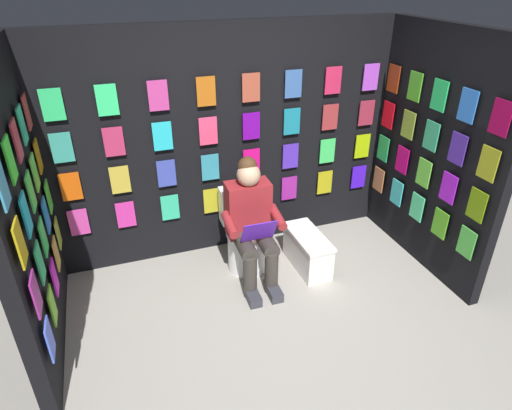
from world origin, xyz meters
The scene contains 7 objects.
ground_plane centered at (0.00, 0.00, 0.00)m, with size 30.00×30.00×0.00m, color #9E998E.
display_wall_back centered at (0.00, -1.71, 1.12)m, with size 3.45×0.14×2.24m.
display_wall_left centered at (-1.72, -0.83, 1.12)m, with size 0.14×1.66×2.24m.
display_wall_right centered at (1.72, -0.83, 1.12)m, with size 0.14×1.66×2.24m.
toilet centered at (-0.02, -1.27, 0.33)m, with size 0.41×0.56×0.77m.
person_reading centered at (-0.01, -1.04, 0.60)m, with size 0.53×0.69×1.19m.
comic_longbox_near centered at (-0.58, -1.02, 0.18)m, with size 0.29×0.63×0.36m.
Camera 1 is at (1.09, 2.18, 2.65)m, focal length 30.87 mm.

